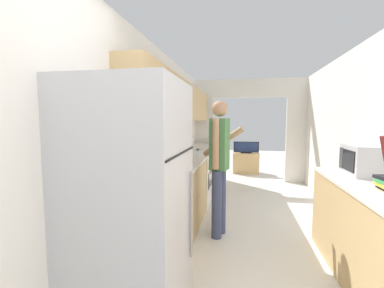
{
  "coord_description": "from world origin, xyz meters",
  "views": [
    {
      "loc": [
        -0.18,
        -0.98,
        1.51
      ],
      "look_at": [
        -1.08,
        3.7,
        1.06
      ],
      "focal_mm": 24.0,
      "sensor_mm": 36.0,
      "label": 1
    }
  ],
  "objects_px": {
    "refrigerator": "(132,205)",
    "knife": "(198,149)",
    "tv_cabinet": "(246,163)",
    "range_oven": "(193,178)",
    "person": "(219,164)",
    "television": "(246,147)",
    "microwave": "(366,160)"
  },
  "relations": [
    {
      "from": "person",
      "to": "microwave",
      "type": "distance_m",
      "value": 1.6
    },
    {
      "from": "television",
      "to": "refrigerator",
      "type": "bearing_deg",
      "value": -99.27
    },
    {
      "from": "person",
      "to": "tv_cabinet",
      "type": "bearing_deg",
      "value": 7.96
    },
    {
      "from": "refrigerator",
      "to": "range_oven",
      "type": "distance_m",
      "value": 2.79
    },
    {
      "from": "tv_cabinet",
      "to": "refrigerator",
      "type": "bearing_deg",
      "value": -99.2
    },
    {
      "from": "tv_cabinet",
      "to": "range_oven",
      "type": "bearing_deg",
      "value": -108.64
    },
    {
      "from": "refrigerator",
      "to": "television",
      "type": "height_order",
      "value": "refrigerator"
    },
    {
      "from": "person",
      "to": "microwave",
      "type": "xyz_separation_m",
      "value": [
        1.57,
        -0.28,
        0.13
      ]
    },
    {
      "from": "range_oven",
      "to": "knife",
      "type": "height_order",
      "value": "range_oven"
    },
    {
      "from": "refrigerator",
      "to": "person",
      "type": "bearing_deg",
      "value": 71.87
    },
    {
      "from": "tv_cabinet",
      "to": "person",
      "type": "bearing_deg",
      "value": -95.71
    },
    {
      "from": "microwave",
      "to": "television",
      "type": "distance_m",
      "value": 4.53
    },
    {
      "from": "television",
      "to": "microwave",
      "type": "bearing_deg",
      "value": -75.16
    },
    {
      "from": "microwave",
      "to": "knife",
      "type": "height_order",
      "value": "microwave"
    },
    {
      "from": "microwave",
      "to": "television",
      "type": "height_order",
      "value": "microwave"
    },
    {
      "from": "microwave",
      "to": "knife",
      "type": "bearing_deg",
      "value": 137.08
    },
    {
      "from": "refrigerator",
      "to": "person",
      "type": "distance_m",
      "value": 1.63
    },
    {
      "from": "tv_cabinet",
      "to": "television",
      "type": "height_order",
      "value": "television"
    },
    {
      "from": "person",
      "to": "range_oven",
      "type": "bearing_deg",
      "value": 39.04
    },
    {
      "from": "refrigerator",
      "to": "television",
      "type": "xyz_separation_m",
      "value": [
        0.92,
        5.64,
        -0.15
      ]
    },
    {
      "from": "microwave",
      "to": "person",
      "type": "bearing_deg",
      "value": 169.93
    },
    {
      "from": "television",
      "to": "knife",
      "type": "distance_m",
      "value": 2.59
    },
    {
      "from": "range_oven",
      "to": "tv_cabinet",
      "type": "relative_size",
      "value": 1.47
    },
    {
      "from": "television",
      "to": "person",
      "type": "bearing_deg",
      "value": -95.77
    },
    {
      "from": "microwave",
      "to": "tv_cabinet",
      "type": "height_order",
      "value": "microwave"
    },
    {
      "from": "range_oven",
      "to": "television",
      "type": "bearing_deg",
      "value": 71.1
    },
    {
      "from": "refrigerator",
      "to": "knife",
      "type": "relative_size",
      "value": 5.38
    },
    {
      "from": "person",
      "to": "television",
      "type": "height_order",
      "value": "person"
    },
    {
      "from": "range_oven",
      "to": "person",
      "type": "relative_size",
      "value": 0.61
    },
    {
      "from": "refrigerator",
      "to": "range_oven",
      "type": "xyz_separation_m",
      "value": [
        -0.07,
        2.75,
        -0.42
      ]
    },
    {
      "from": "refrigerator",
      "to": "knife",
      "type": "xyz_separation_m",
      "value": [
        -0.05,
        3.24,
        0.04
      ]
    },
    {
      "from": "microwave",
      "to": "tv_cabinet",
      "type": "bearing_deg",
      "value": 104.7
    }
  ]
}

